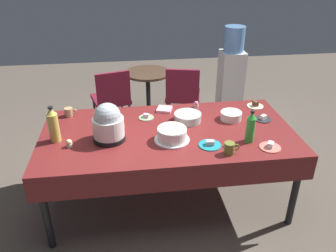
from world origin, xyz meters
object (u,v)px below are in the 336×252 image
at_px(cupcake_berry, 122,124).
at_px(round_cafe_table, 148,88).
at_px(glass_salad_bowl, 188,117).
at_px(dessert_plate_cream, 255,105).
at_px(cupcake_mint, 69,143).
at_px(dessert_plate_charcoal, 263,119).
at_px(maroon_chair_right, 183,93).
at_px(dessert_plate_teal, 210,144).
at_px(soda_bottle_ginger_ale, 53,125).
at_px(dessert_plate_sage, 146,117).
at_px(frosted_layer_cake, 172,135).
at_px(maroon_chair_left, 112,96).
at_px(potluck_table, 168,137).
at_px(cupcake_lemon, 105,124).
at_px(coffee_mug_tan, 69,112).
at_px(ceramic_snack_bowl, 231,116).
at_px(water_cooler, 231,73).
at_px(cupcake_rose, 196,104).
at_px(dessert_plate_coral, 270,146).
at_px(soda_bottle_lime_soda, 251,127).
at_px(slow_cooker, 108,124).
at_px(coffee_mug_olive, 230,148).

height_order(cupcake_berry, round_cafe_table, cupcake_berry).
height_order(glass_salad_bowl, dessert_plate_cream, glass_salad_bowl).
bearing_deg(glass_salad_bowl, cupcake_mint, -162.60).
xyz_separation_m(dessert_plate_charcoal, maroon_chair_right, (-0.52, 1.35, -0.27)).
distance_m(dessert_plate_teal, soda_bottle_ginger_ale, 1.28).
xyz_separation_m(dessert_plate_sage, round_cafe_table, (0.12, 1.40, -0.26)).
bearing_deg(frosted_layer_cake, maroon_chair_left, 108.56).
relative_size(potluck_table, cupcake_lemon, 32.59).
xyz_separation_m(dessert_plate_charcoal, soda_bottle_ginger_ale, (-1.85, -0.14, 0.13)).
bearing_deg(coffee_mug_tan, glass_salad_bowl, -12.89).
bearing_deg(ceramic_snack_bowl, dessert_plate_sage, 170.68).
bearing_deg(water_cooler, maroon_chair_left, -166.81).
height_order(dessert_plate_teal, cupcake_mint, cupcake_mint).
xyz_separation_m(cupcake_rose, round_cafe_table, (-0.39, 1.23, -0.28)).
xyz_separation_m(dessert_plate_sage, maroon_chair_left, (-0.36, 1.17, -0.27)).
bearing_deg(dessert_plate_coral, cupcake_berry, 156.65).
distance_m(ceramic_snack_bowl, soda_bottle_lime_soda, 0.42).
bearing_deg(cupcake_mint, potluck_table, 10.77).
bearing_deg(dessert_plate_cream, cupcake_berry, -168.84).
distance_m(dessert_plate_cream, water_cooler, 1.48).
xyz_separation_m(ceramic_snack_bowl, soda_bottle_lime_soda, (0.03, -0.41, 0.09)).
xyz_separation_m(glass_salad_bowl, soda_bottle_lime_soda, (0.44, -0.42, 0.09)).
xyz_separation_m(dessert_plate_sage, soda_bottle_lime_soda, (0.81, -0.54, 0.12)).
height_order(slow_cooker, ceramic_snack_bowl, slow_cooker).
bearing_deg(ceramic_snack_bowl, cupcake_rose, 131.86).
relative_size(cupcake_mint, soda_bottle_lime_soda, 0.24).
xyz_separation_m(potluck_table, frosted_layer_cake, (0.01, -0.16, 0.12)).
bearing_deg(soda_bottle_lime_soda, slow_cooker, 171.29).
distance_m(cupcake_mint, coffee_mug_olive, 1.28).
distance_m(slow_cooker, cupcake_mint, 0.35).
bearing_deg(cupcake_berry, cupcake_mint, -145.98).
height_order(potluck_table, maroon_chair_left, maroon_chair_left).
xyz_separation_m(cupcake_mint, soda_bottle_ginger_ale, (-0.12, 0.11, 0.11)).
xyz_separation_m(cupcake_berry, soda_bottle_lime_soda, (1.04, -0.39, 0.10)).
height_order(potluck_table, soda_bottle_ginger_ale, soda_bottle_ginger_ale).
bearing_deg(cupcake_lemon, frosted_layer_cake, -28.52).
bearing_deg(frosted_layer_cake, cupcake_berry, 144.99).
distance_m(frosted_layer_cake, soda_bottle_lime_soda, 0.64).
bearing_deg(soda_bottle_lime_soda, dessert_plate_cream, 65.63).
relative_size(coffee_mug_olive, round_cafe_table, 0.17).
relative_size(frosted_layer_cake, slow_cooker, 0.90).
xyz_separation_m(cupcake_rose, soda_bottle_ginger_ale, (-1.29, -0.49, 0.11)).
xyz_separation_m(dessert_plate_cream, dessert_plate_charcoal, (-0.03, -0.29, -0.00)).
bearing_deg(slow_cooker, cupcake_lemon, 101.72).
distance_m(dessert_plate_sage, dessert_plate_charcoal, 1.09).
xyz_separation_m(glass_salad_bowl, dessert_plate_teal, (0.10, -0.45, -0.03)).
bearing_deg(ceramic_snack_bowl, frosted_layer_cake, -152.55).
bearing_deg(cupcake_mint, dessert_plate_charcoal, 8.44).
bearing_deg(water_cooler, slow_cooker, -130.54).
xyz_separation_m(cupcake_berry, cupcake_lemon, (-0.15, 0.02, 0.00)).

